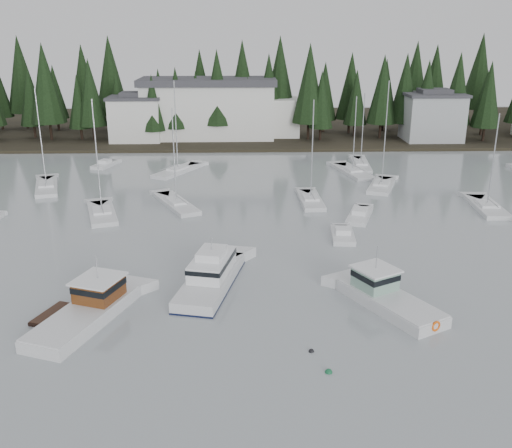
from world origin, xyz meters
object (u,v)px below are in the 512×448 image
(house_west, at_px, (136,118))
(cabin_cruiser_center, at_px, (211,277))
(lobster_boat_brown, at_px, (87,312))
(runabout_4, at_px, (343,236))
(harbor_inn, at_px, (219,109))
(runabout_3, at_px, (105,165))
(runabout_1, at_px, (359,216))
(sailboat_12, at_px, (352,173))
(sailboat_0, at_px, (47,188))
(sailboat_2, at_px, (178,172))
(sailboat_11, at_px, (360,166))
(lobster_boat_teal, at_px, (386,298))
(house_east_a, at_px, (432,116))
(sailboat_10, at_px, (311,202))
(sailboat_8, at_px, (176,205))
(sailboat_4, at_px, (487,208))
(sailboat_1, at_px, (102,215))
(sailboat_5, at_px, (381,187))

(house_west, bearing_deg, cabin_cruiser_center, -75.22)
(lobster_boat_brown, bearing_deg, runabout_4, -32.10)
(harbor_inn, bearing_deg, runabout_3, -127.41)
(lobster_boat_brown, xyz_separation_m, runabout_1, (24.42, 22.80, -0.44))
(sailboat_12, bearing_deg, sailboat_0, 86.51)
(runabout_3, bearing_deg, sailboat_2, -92.22)
(harbor_inn, relative_size, sailboat_11, 2.55)
(lobster_boat_teal, relative_size, sailboat_2, 0.69)
(harbor_inn, relative_size, lobster_boat_brown, 2.77)
(sailboat_2, relative_size, runabout_3, 2.44)
(sailboat_12, bearing_deg, cabin_cruiser_center, 140.43)
(house_east_a, relative_size, sailboat_10, 0.83)
(sailboat_11, xyz_separation_m, runabout_4, (-8.19, -31.38, 0.07))
(sailboat_12, bearing_deg, sailboat_8, 109.58)
(sailboat_4, bearing_deg, sailboat_1, 95.94)
(lobster_boat_brown, relative_size, sailboat_1, 0.79)
(sailboat_10, bearing_deg, runabout_3, 54.12)
(sailboat_0, xyz_separation_m, sailboat_10, (34.07, -7.34, 0.01))
(house_west, xyz_separation_m, house_east_a, (54.00, -1.00, 0.25))
(sailboat_2, bearing_deg, lobster_boat_brown, -153.83)
(lobster_boat_brown, relative_size, sailboat_11, 0.92)
(runabout_1, height_order, runabout_4, same)
(lobster_boat_brown, bearing_deg, house_west, 26.95)
(house_west, distance_m, sailboat_2, 25.27)
(runabout_4, bearing_deg, lobster_boat_brown, 132.70)
(sailboat_11, relative_size, runabout_4, 2.18)
(sailboat_10, bearing_deg, sailboat_1, 99.03)
(cabin_cruiser_center, height_order, sailboat_0, sailboat_0)
(house_west, bearing_deg, lobster_boat_teal, -65.74)
(sailboat_10, height_order, runabout_3, sailboat_10)
(runabout_3, bearing_deg, lobster_boat_brown, -151.21)
(harbor_inn, distance_m, cabin_cruiser_center, 65.59)
(sailboat_0, height_order, sailboat_11, sailboat_0)
(sailboat_5, bearing_deg, house_west, 70.34)
(cabin_cruiser_center, xyz_separation_m, sailboat_2, (-6.67, 39.16, -0.62))
(sailboat_5, distance_m, sailboat_8, 27.41)
(house_east_a, relative_size, sailboat_5, 0.74)
(cabin_cruiser_center, bearing_deg, harbor_inn, 14.08)
(sailboat_0, relative_size, runabout_4, 2.55)
(cabin_cruiser_center, bearing_deg, runabout_3, 35.67)
(house_east_a, height_order, runabout_3, house_east_a)
(harbor_inn, height_order, sailboat_5, sailboat_5)
(sailboat_0, bearing_deg, house_west, -29.06)
(sailboat_11, distance_m, sailboat_12, 4.91)
(lobster_boat_brown, height_order, sailboat_11, sailboat_11)
(house_east_a, distance_m, cabin_cruiser_center, 71.83)
(runabout_3, bearing_deg, sailboat_11, -73.74)
(harbor_inn, bearing_deg, runabout_4, -75.54)
(sailboat_12, distance_m, runabout_1, 20.77)
(sailboat_12, relative_size, runabout_4, 2.18)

